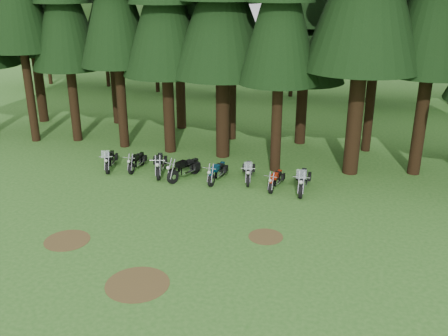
{
  "coord_description": "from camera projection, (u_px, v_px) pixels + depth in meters",
  "views": [
    {
      "loc": [
        7.85,
        -17.02,
        9.67
      ],
      "look_at": [
        1.44,
        5.0,
        1.0
      ],
      "focal_mm": 40.0,
      "sensor_mm": 36.0,
      "label": 1
    }
  ],
  "objects": [
    {
      "name": "decid_2",
      "position": [
        158.0,
        37.0,
        43.99
      ],
      "size": [
        6.72,
        6.53,
        8.4
      ],
      "color": "black",
      "rests_on": "ground"
    },
    {
      "name": "ground",
      "position": [
        157.0,
        228.0,
        20.76
      ],
      "size": [
        120.0,
        120.0,
        0.0
      ],
      "primitive_type": "plane",
      "color": "#2C611D",
      "rests_on": "ground"
    },
    {
      "name": "motorcycle_6",
      "position": [
        276.0,
        180.0,
        24.57
      ],
      "size": [
        0.36,
        2.0,
        0.81
      ],
      "rotation": [
        0.0,
        0.0,
        -0.1
      ],
      "color": "black",
      "rests_on": "ground"
    },
    {
      "name": "motorcycle_5",
      "position": [
        248.0,
        172.0,
        25.44
      ],
      "size": [
        0.74,
        2.24,
        1.41
      ],
      "rotation": [
        0.0,
        0.0,
        0.21
      ],
      "color": "black",
      "rests_on": "ground"
    },
    {
      "name": "pine_back_4",
      "position": [
        307.0,
        6.0,
        28.69
      ],
      "size": [
        4.94,
        4.94,
        13.78
      ],
      "color": "black",
      "rests_on": "ground"
    },
    {
      "name": "motorcycle_0",
      "position": [
        110.0,
        161.0,
        27.06
      ],
      "size": [
        0.98,
        2.2,
        1.41
      ],
      "rotation": [
        0.0,
        0.0,
        0.33
      ],
      "color": "black",
      "rests_on": "ground"
    },
    {
      "name": "dirt_patch_2",
      "position": [
        137.0,
        284.0,
        16.9
      ],
      "size": [
        2.2,
        2.2,
        0.01
      ],
      "primitive_type": "cylinder",
      "color": "#4C3D1E",
      "rests_on": "ground"
    },
    {
      "name": "decid_4",
      "position": [
        295.0,
        46.0,
        42.44
      ],
      "size": [
        5.93,
        5.76,
        7.41
      ],
      "color": "black",
      "rests_on": "ground"
    },
    {
      "name": "motorcycle_2",
      "position": [
        159.0,
        165.0,
        26.35
      ],
      "size": [
        0.95,
        2.37,
        1.0
      ],
      "rotation": [
        0.0,
        0.0,
        0.33
      ],
      "color": "black",
      "rests_on": "ground"
    },
    {
      "name": "decid_5",
      "position": [
        380.0,
        26.0,
        39.48
      ],
      "size": [
        8.45,
        8.21,
        10.56
      ],
      "color": "black",
      "rests_on": "ground"
    },
    {
      "name": "motorcycle_4",
      "position": [
        217.0,
        173.0,
        25.44
      ],
      "size": [
        0.37,
        2.19,
        0.89
      ],
      "rotation": [
        0.0,
        0.0,
        -0.08
      ],
      "color": "black",
      "rests_on": "ground"
    },
    {
      "name": "decid_1",
      "position": [
        106.0,
        24.0,
        46.02
      ],
      "size": [
        7.91,
        7.69,
        9.88
      ],
      "color": "black",
      "rests_on": "ground"
    },
    {
      "name": "dirt_patch_0",
      "position": [
        67.0,
        240.0,
        19.75
      ],
      "size": [
        1.8,
        1.8,
        0.01
      ],
      "primitive_type": "cylinder",
      "color": "#4C3D1E",
      "rests_on": "ground"
    },
    {
      "name": "motorcycle_1",
      "position": [
        137.0,
        162.0,
        27.01
      ],
      "size": [
        0.33,
        2.08,
        0.84
      ],
      "rotation": [
        0.0,
        0.0,
        0.05
      ],
      "color": "black",
      "rests_on": "ground"
    },
    {
      "name": "motorcycle_7",
      "position": [
        303.0,
        181.0,
        24.16
      ],
      "size": [
        0.49,
        2.48,
        1.56
      ],
      "rotation": [
        0.0,
        0.0,
        0.05
      ],
      "color": "black",
      "rests_on": "ground"
    },
    {
      "name": "dirt_patch_1",
      "position": [
        266.0,
        237.0,
        20.03
      ],
      "size": [
        1.4,
        1.4,
        0.01
      ],
      "primitive_type": "cylinder",
      "color": "#4C3D1E",
      "rests_on": "ground"
    },
    {
      "name": "decid_0",
      "position": [
        45.0,
        22.0,
        47.14
      ],
      "size": [
        8.0,
        7.78,
        10.0
      ],
      "color": "black",
      "rests_on": "ground"
    },
    {
      "name": "decid_3",
      "position": [
        221.0,
        44.0,
        42.97
      ],
      "size": [
        6.12,
        5.95,
        7.65
      ],
      "color": "black",
      "rests_on": "ground"
    },
    {
      "name": "motorcycle_3",
      "position": [
        184.0,
        169.0,
        25.74
      ],
      "size": [
        1.03,
        2.32,
        0.99
      ],
      "rotation": [
        0.0,
        0.0,
        -0.38
      ],
      "color": "black",
      "rests_on": "ground"
    }
  ]
}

